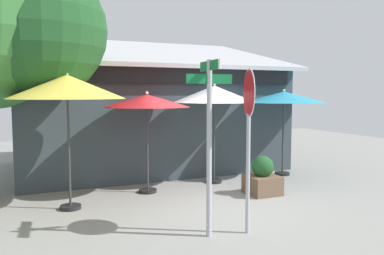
% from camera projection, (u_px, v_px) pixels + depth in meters
% --- Properties ---
extents(ground_plane, '(28.00, 28.00, 0.10)m').
position_uv_depth(ground_plane, '(214.00, 205.00, 8.74)').
color(ground_plane, gray).
extents(cafe_building, '(8.59, 5.67, 4.49)m').
position_uv_depth(cafe_building, '(146.00, 114.00, 13.05)').
color(cafe_building, '#333D42').
rests_on(cafe_building, ground).
extents(street_sign_post, '(0.81, 0.87, 3.01)m').
position_uv_depth(street_sign_post, '(209.00, 130.00, 6.52)').
color(street_sign_post, '#A8AAB2').
rests_on(street_sign_post, ground).
extents(stop_sign, '(0.27, 0.80, 2.88)m').
position_uv_depth(stop_sign, '(249.00, 118.00, 6.66)').
color(stop_sign, '#A8AAB2').
rests_on(stop_sign, ground).
extents(patio_umbrella_mustard_left, '(2.40, 2.40, 2.91)m').
position_uv_depth(patio_umbrella_mustard_left, '(67.00, 87.00, 8.02)').
color(patio_umbrella_mustard_left, black).
rests_on(patio_umbrella_mustard_left, ground).
extents(patio_umbrella_crimson_center, '(2.11, 2.11, 2.50)m').
position_uv_depth(patio_umbrella_crimson_center, '(147.00, 102.00, 9.43)').
color(patio_umbrella_crimson_center, black).
rests_on(patio_umbrella_crimson_center, ground).
extents(patio_umbrella_ivory_right, '(2.25, 2.25, 2.73)m').
position_uv_depth(patio_umbrella_ivory_right, '(214.00, 95.00, 10.47)').
color(patio_umbrella_ivory_right, black).
rests_on(patio_umbrella_ivory_right, ground).
extents(patio_umbrella_teal_far_right, '(2.41, 2.41, 2.57)m').
position_uv_depth(patio_umbrella_teal_far_right, '(284.00, 98.00, 11.47)').
color(patio_umbrella_teal_far_right, black).
rests_on(patio_umbrella_teal_far_right, ground).
extents(sidewalk_planter, '(0.74, 0.74, 0.94)m').
position_uv_depth(sidewalk_planter, '(262.00, 178.00, 9.43)').
color(sidewalk_planter, brown).
rests_on(sidewalk_planter, ground).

